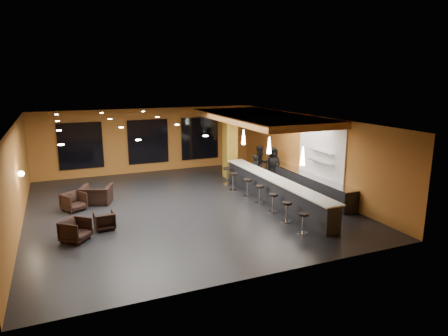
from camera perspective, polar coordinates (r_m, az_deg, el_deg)
name	(u,v)px	position (r m, az deg, el deg)	size (l,w,h in m)	color
floor	(184,207)	(16.59, -5.73, -5.52)	(12.00, 13.00, 0.10)	black
ceiling	(182,119)	(15.82, -6.02, 6.94)	(12.00, 13.00, 0.10)	black
wall_back	(148,140)	(22.36, -10.85, 3.90)	(12.00, 0.10, 3.50)	#9C5D23
wall_front	(259,215)	(10.26, 5.07, -6.74)	(12.00, 0.10, 3.50)	#9C5D23
wall_left	(15,179)	(15.52, -27.73, -1.38)	(0.10, 13.00, 3.50)	#9C5D23
wall_right	(309,153)	(18.75, 12.09, 2.11)	(0.10, 13.00, 3.50)	#9C5D23
wood_soffit	(260,118)	(18.30, 5.21, 7.18)	(3.60, 8.00, 0.28)	#BD7737
window_left	(81,146)	(21.81, -19.80, 3.00)	(2.20, 0.06, 2.40)	black
window_center	(148,142)	(22.26, -10.78, 3.74)	(2.20, 0.06, 2.40)	black
window_right	(200,138)	(23.06, -3.47, 4.26)	(2.20, 0.06, 2.40)	black
tile_backsplash	(321,152)	(17.86, 13.72, 2.30)	(0.06, 3.20, 2.40)	white
bar_counter	(274,190)	(16.95, 7.14, -3.20)	(0.60, 8.00, 1.00)	black
bar_top	(274,178)	(16.82, 7.19, -1.48)	(0.78, 8.10, 0.05)	silver
prep_counter	(307,184)	(18.42, 11.76, -2.29)	(0.70, 6.00, 0.86)	black
prep_top	(307,174)	(18.31, 11.83, -0.91)	(0.72, 6.00, 0.03)	silver
wall_shelf_lower	(321,162)	(17.69, 13.67, 0.89)	(0.30, 1.50, 0.03)	silver
wall_shelf_upper	(321,151)	(17.61, 13.75, 2.32)	(0.30, 1.50, 0.03)	silver
column	(230,144)	(20.68, 0.87, 3.41)	(0.60, 0.60, 3.50)	#A57F25
wall_sconce	(21,174)	(15.98, -27.02, -0.74)	(0.22, 0.22, 0.22)	#FFE5B2
pendant_0	(303,156)	(14.87, 11.18, 1.69)	(0.20, 0.20, 0.70)	white
pendant_1	(269,145)	(16.96, 6.47, 3.24)	(0.20, 0.20, 0.70)	white
pendant_2	(244,137)	(19.15, 2.81, 4.43)	(0.20, 0.20, 0.70)	white
staff_a	(256,170)	(19.36, 4.60, -0.31)	(0.55, 0.36, 1.51)	black
staff_b	(260,164)	(19.90, 5.22, 0.55)	(0.90, 0.70, 1.85)	black
staff_c	(273,165)	(20.07, 7.00, 0.48)	(0.86, 0.56, 1.76)	black
armchair_a	(75,230)	(13.85, -20.46, -8.33)	(0.77, 0.80, 0.72)	black
armchair_b	(104,220)	(14.57, -16.71, -7.19)	(0.67, 0.69, 0.62)	black
armchair_c	(74,202)	(16.87, -20.68, -4.54)	(0.77, 0.79, 0.72)	black
armchair_d	(96,195)	(17.44, -17.76, -3.67)	(1.18, 1.03, 0.77)	black
bar_stool_0	(303,221)	(13.79, 11.24, -7.38)	(0.37, 0.37, 0.72)	silver
bar_stool_1	(287,209)	(14.74, 8.95, -5.84)	(0.38, 0.38, 0.75)	silver
bar_stool_2	(273,200)	(15.71, 7.02, -4.61)	(0.38, 0.38, 0.74)	silver
bar_stool_3	(260,192)	(16.68, 5.14, -3.43)	(0.39, 0.39, 0.78)	silver
bar_stool_4	(248,185)	(17.59, 3.40, -2.50)	(0.40, 0.40, 0.79)	silver
bar_stool_5	(233,179)	(18.50, 1.32, -1.60)	(0.42, 0.42, 0.84)	silver
bar_stool_6	(227,174)	(19.53, 0.47, -0.83)	(0.42, 0.42, 0.83)	silver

